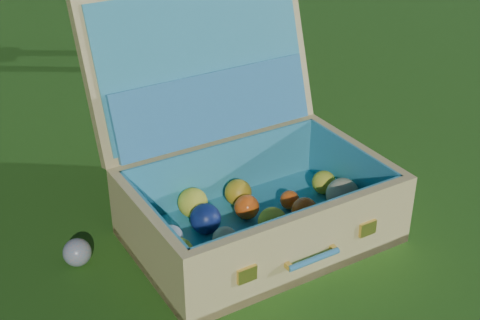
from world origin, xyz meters
The scene contains 3 objects.
ground centered at (0.00, 0.00, 0.00)m, with size 60.00×60.00×0.00m, color #215114.
stray_ball centered at (-0.59, 0.05, 0.03)m, with size 0.07×0.07×0.07m, color teal.
suitcase centered at (-0.16, -0.02, 0.17)m, with size 0.68×0.64×0.59m.
Camera 1 is at (-1.03, -1.22, 1.00)m, focal length 50.00 mm.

